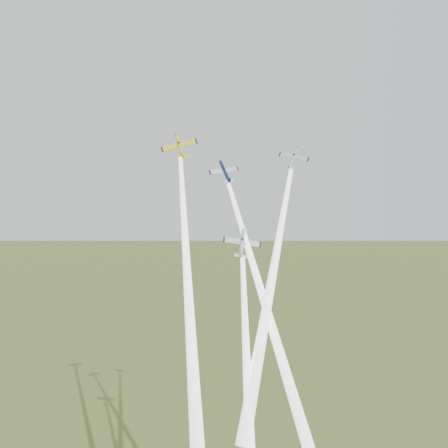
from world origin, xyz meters
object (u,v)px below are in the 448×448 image
plane_navy (225,172)px  plane_silver_low (242,244)px  plane_yellow (180,147)px  plane_silver_right (293,158)px

plane_navy → plane_silver_low: (3.23, -10.37, -14.65)m
plane_yellow → plane_silver_right: 25.96m
plane_silver_right → plane_silver_low: size_ratio=0.87×
plane_silver_right → plane_navy: bearing=-156.8°
plane_navy → plane_silver_low: 18.23m
plane_yellow → plane_silver_right: (25.09, -6.05, -2.81)m
plane_silver_right → plane_silver_low: bearing=-115.8°
plane_yellow → plane_silver_right: size_ratio=1.26×
plane_yellow → plane_silver_low: 29.76m
plane_yellow → plane_silver_low: size_ratio=1.09×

